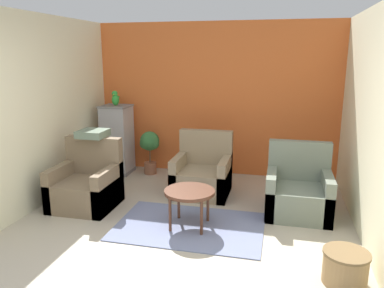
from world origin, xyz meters
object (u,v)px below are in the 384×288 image
Objects in this scene: birdcage at (117,140)px; wicker_basket at (345,266)px; armchair_right at (298,193)px; parrot at (115,99)px; potted_plant at (150,146)px; armchair_left at (87,186)px; coffee_table at (190,194)px; armchair_middle at (202,175)px.

wicker_basket is (3.43, -2.61, -0.44)m from birdcage.
parrot reaches higher than armchair_right.
armchair_right is 2.75m from potted_plant.
armchair_left reaches higher than wicker_basket.
armchair_right is at bearing -19.65° from parrot.
parrot is at bearing 134.05° from coffee_table.
coffee_table is 1.49m from armchair_right.
parrot is (-1.67, 0.65, 1.04)m from armchair_middle.
armchair_left reaches higher than coffee_table.
coffee_table is at bearing -57.84° from potted_plant.
armchair_middle is (-1.39, 0.44, 0.00)m from armchair_right.
armchair_middle is at bearing 30.51° from armchair_left.
birdcage is at bearing 160.38° from armchair_right.
armchair_left is 1.85m from parrot.
coffee_table is at bearing -85.64° from armchair_middle.
birdcage reaches higher than wicker_basket.
armchair_right is 3.41m from parrot.
armchair_left is at bearing -81.99° from birdcage.
birdcage is at bearing 142.72° from wicker_basket.
armchair_right is at bearing 8.40° from armchair_left.
parrot is (-3.06, 1.09, 1.04)m from armchair_right.
parrot is 1.00m from potted_plant.
birdcage reaches higher than armchair_middle.
parrot is 0.62× the size of wicker_basket.
parrot is (-1.76, 1.82, 0.90)m from coffee_table.
wicker_basket is at bearing -18.91° from armchair_left.
birdcage is (-1.67, 0.65, 0.32)m from armchair_middle.
parrot reaches higher than potted_plant.
wicker_basket is (1.76, -1.96, -0.12)m from armchair_middle.
potted_plant is at bearing 136.80° from wicker_basket.
coffee_table is 2.69m from parrot.
coffee_table is 0.66× the size of armchair_right.
wicker_basket is at bearing -25.45° from coffee_table.
armchair_right reaches higher than coffee_table.
birdcage is at bearing 158.74° from armchair_middle.
armchair_left is 1.64m from potted_plant.
armchair_right is at bearing -25.07° from potted_plant.
armchair_right is 1.00× the size of armchair_middle.
armchair_right is 3.59× the size of parrot.
wicker_basket is at bearing -37.30° from parrot.
armchair_middle is at bearing -21.26° from birdcage.
birdcage is at bearing 134.09° from coffee_table.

